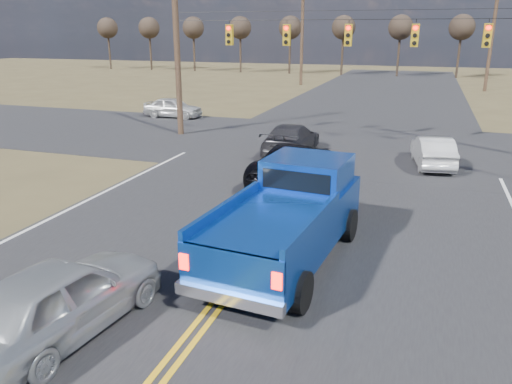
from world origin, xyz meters
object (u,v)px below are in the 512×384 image
(pickup_truck, at_px, (289,217))
(black_suv, at_px, (293,163))
(white_car_queue, at_px, (433,151))
(dgrey_car_queue, at_px, (291,139))
(cross_car_west, at_px, (173,107))
(silver_suv, at_px, (61,297))

(pickup_truck, height_order, black_suv, pickup_truck)
(white_car_queue, bearing_deg, dgrey_car_queue, -10.63)
(cross_car_west, bearing_deg, pickup_truck, -145.37)
(black_suv, xyz_separation_m, white_car_queue, (5.05, 4.12, -0.09))
(black_suv, distance_m, white_car_queue, 6.51)
(pickup_truck, distance_m, dgrey_car_queue, 11.37)
(dgrey_car_queue, bearing_deg, silver_suv, 87.56)
(black_suv, relative_size, white_car_queue, 1.35)
(cross_car_west, bearing_deg, dgrey_car_queue, -126.90)
(silver_suv, distance_m, cross_car_west, 24.92)
(black_suv, bearing_deg, pickup_truck, 102.20)
(silver_suv, distance_m, dgrey_car_queue, 15.49)
(black_suv, bearing_deg, cross_car_west, -47.85)
(pickup_truck, distance_m, black_suv, 6.86)
(white_car_queue, relative_size, cross_car_west, 1.01)
(dgrey_car_queue, relative_size, cross_car_west, 1.24)
(white_car_queue, relative_size, dgrey_car_queue, 0.81)
(white_car_queue, xyz_separation_m, cross_car_west, (-16.31, 7.70, 0.01))
(pickup_truck, relative_size, black_suv, 1.20)
(black_suv, height_order, white_car_queue, black_suv)
(pickup_truck, distance_m, white_car_queue, 11.32)
(white_car_queue, height_order, cross_car_west, cross_car_west)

